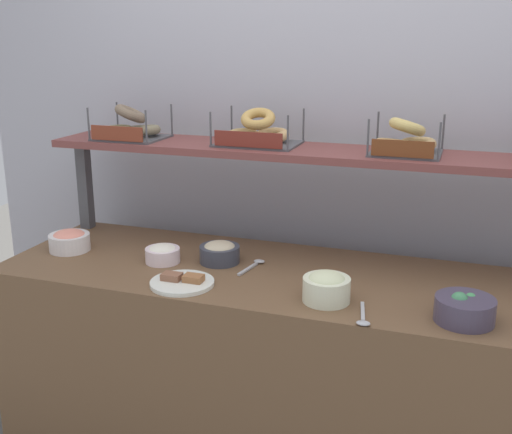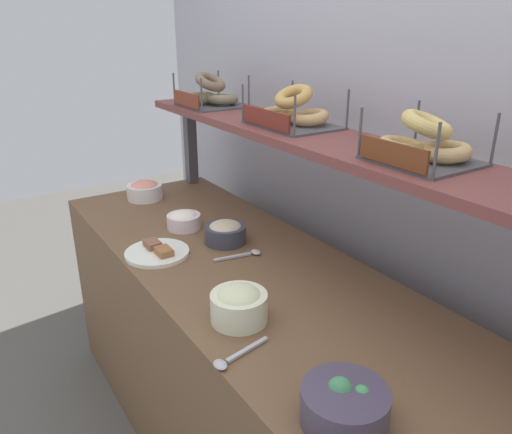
{
  "view_description": "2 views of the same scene",
  "coord_description": "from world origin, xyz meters",
  "views": [
    {
      "loc": [
        0.54,
        -2.14,
        1.72
      ],
      "look_at": [
        -0.2,
        0.0,
        1.06
      ],
      "focal_mm": 44.63,
      "sensor_mm": 36.0,
      "label": 1
    },
    {
      "loc": [
        1.14,
        -0.8,
        1.63
      ],
      "look_at": [
        -0.17,
        0.05,
        1.01
      ],
      "focal_mm": 34.64,
      "sensor_mm": 36.0,
      "label": 2
    }
  ],
  "objects": [
    {
      "name": "bagel_basket_plain",
      "position": [
        0.3,
        0.28,
        1.33
      ],
      "size": [
        0.28,
        0.26,
        0.14
      ],
      "color": "#4C4C51",
      "rests_on": "upper_shelf"
    },
    {
      "name": "bowl_potato_salad",
      "position": [
        0.12,
        -0.19,
        0.9
      ],
      "size": [
        0.16,
        0.16,
        0.11
      ],
      "color": "#E8EBC8",
      "rests_on": "deli_counter"
    },
    {
      "name": "back_wall",
      "position": [
        0.0,
        0.55,
        1.2
      ],
      "size": [
        3.55,
        0.06,
        2.4
      ],
      "primitive_type": "cube",
      "color": "#B0AFBC",
      "rests_on": "ground_plane"
    },
    {
      "name": "bowl_tuna_salad",
      "position": [
        -0.36,
        0.04,
        0.89
      ],
      "size": [
        0.16,
        0.16,
        0.08
      ],
      "color": "#393C49",
      "rests_on": "deli_counter"
    },
    {
      "name": "serving_spoon_near_plate",
      "position": [
        0.26,
        -0.3,
        0.86
      ],
      "size": [
        0.06,
        0.17,
        0.01
      ],
      "color": "#B7B7BC",
      "rests_on": "deli_counter"
    },
    {
      "name": "bagel_basket_poppy",
      "position": [
        -0.85,
        0.25,
        1.33
      ],
      "size": [
        0.28,
        0.26,
        0.15
      ],
      "color": "#4C4C51",
      "rests_on": "upper_shelf"
    },
    {
      "name": "shelf_riser_left",
      "position": [
        -1.12,
        0.27,
        1.05
      ],
      "size": [
        0.05,
        0.05,
        0.4
      ],
      "primitive_type": "cube",
      "color": "#4C4C51",
      "rests_on": "deli_counter"
    },
    {
      "name": "bowl_lox_spread",
      "position": [
        -1.0,
        -0.03,
        0.89
      ],
      "size": [
        0.17,
        0.17,
        0.09
      ],
      "color": "white",
      "rests_on": "deli_counter"
    },
    {
      "name": "bowl_cream_cheese",
      "position": [
        -0.57,
        -0.03,
        0.89
      ],
      "size": [
        0.14,
        0.14,
        0.07
      ],
      "color": "white",
      "rests_on": "deli_counter"
    },
    {
      "name": "bowl_veggie_mix",
      "position": [
        0.56,
        -0.21,
        0.89
      ],
      "size": [
        0.19,
        0.19,
        0.09
      ],
      "color": "#473E53",
      "rests_on": "deli_counter"
    },
    {
      "name": "serving_plate_white",
      "position": [
        -0.4,
        -0.22,
        0.86
      ],
      "size": [
        0.23,
        0.23,
        0.04
      ],
      "color": "white",
      "rests_on": "deli_counter"
    },
    {
      "name": "serving_spoon_by_edge",
      "position": [
        -0.22,
        0.04,
        0.86
      ],
      "size": [
        0.06,
        0.17,
        0.01
      ],
      "color": "#B7B7BC",
      "rests_on": "deli_counter"
    },
    {
      "name": "deli_counter",
      "position": [
        0.0,
        0.0,
        0.42
      ],
      "size": [
        2.35,
        0.7,
        0.85
      ],
      "primitive_type": "cube",
      "color": "brown",
      "rests_on": "ground_plane"
    },
    {
      "name": "bagel_basket_sesame",
      "position": [
        -0.29,
        0.29,
        1.33
      ],
      "size": [
        0.33,
        0.25,
        0.15
      ],
      "color": "#4C4C51",
      "rests_on": "upper_shelf"
    },
    {
      "name": "upper_shelf",
      "position": [
        0.0,
        0.27,
        1.26
      ],
      "size": [
        2.31,
        0.32,
        0.03
      ],
      "primitive_type": "cube",
      "color": "brown",
      "rests_on": "shelf_riser_left"
    }
  ]
}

